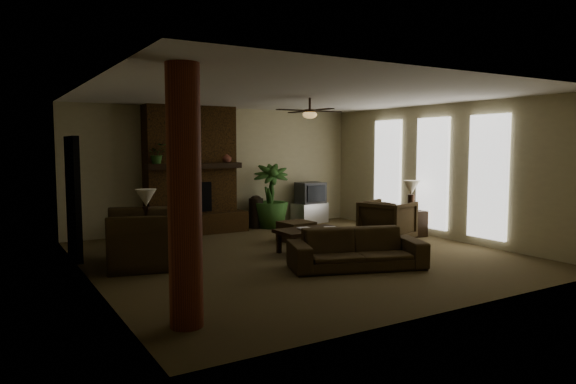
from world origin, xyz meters
TOP-DOWN VIEW (x-y plane):
  - room_shell at (0.00, 0.00)m, footprint 7.00×7.00m
  - fireplace at (-0.80, 3.22)m, footprint 2.40×0.70m
  - windows at (3.45, 0.20)m, footprint 0.08×3.65m
  - log_column at (-2.95, -2.40)m, footprint 0.36×0.36m
  - doorway at (-3.44, 1.80)m, footprint 0.10×1.00m
  - ceiling_fan at (0.40, 0.30)m, footprint 1.35×1.35m
  - sofa at (0.28, -1.25)m, footprint 2.20×1.29m
  - armchair_left at (-2.52, 0.65)m, footprint 1.19×1.54m
  - armchair_right at (2.19, 0.18)m, footprint 1.10×1.13m
  - coffee_table at (0.31, 0.14)m, footprint 1.20×0.70m
  - ottoman at (0.68, 1.21)m, footprint 0.66×0.66m
  - tv_stand at (2.28, 3.15)m, footprint 0.93×0.65m
  - tv at (2.30, 3.14)m, footprint 0.65×0.53m
  - floor_vase at (0.77, 3.15)m, footprint 0.34×0.34m
  - floor_plant at (1.08, 3.01)m, footprint 1.39×1.72m
  - side_table_left at (-2.43, 1.20)m, footprint 0.62×0.62m
  - lamp_left at (-2.37, 1.17)m, footprint 0.39×0.39m
  - side_table_right at (3.12, 0.45)m, footprint 0.55×0.55m
  - lamp_right at (3.06, 0.41)m, footprint 0.40×0.40m
  - mantel_plant at (-1.62, 2.98)m, footprint 0.45×0.49m
  - mantel_vase at (-0.03, 3.02)m, footprint 0.24×0.25m
  - book_a at (0.11, 0.16)m, footprint 0.22×0.05m
  - book_b at (0.56, 0.03)m, footprint 0.20×0.12m

SIDE VIEW (x-z plane):
  - ottoman at x=0.68m, z-range 0.00..0.40m
  - tv_stand at x=2.28m, z-range 0.00..0.50m
  - side_table_left at x=-2.43m, z-range 0.00..0.55m
  - side_table_right at x=3.12m, z-range 0.00..0.55m
  - coffee_table at x=0.31m, z-range 0.16..0.59m
  - sofa at x=0.28m, z-range 0.00..0.83m
  - floor_plant at x=1.08m, z-range 0.00..0.84m
  - floor_vase at x=0.77m, z-range 0.05..0.82m
  - armchair_right at x=2.19m, z-range 0.00..0.93m
  - book_a at x=0.11m, z-range 0.43..0.72m
  - book_b at x=0.56m, z-range 0.43..0.72m
  - armchair_left at x=-2.52m, z-range 0.00..1.20m
  - tv at x=2.30m, z-range 0.50..1.02m
  - lamp_left at x=-2.37m, z-range 0.68..1.33m
  - lamp_right at x=3.06m, z-range 0.68..1.33m
  - doorway at x=-3.44m, z-range 0.00..2.10m
  - fireplace at x=-0.80m, z-range -0.24..2.56m
  - windows at x=3.45m, z-range 0.17..2.53m
  - log_column at x=-2.95m, z-range 0.00..2.80m
  - room_shell at x=0.00m, z-range -2.10..4.90m
  - mantel_vase at x=-0.03m, z-range 1.56..1.78m
  - mantel_plant at x=-1.62m, z-range 1.56..1.89m
  - ceiling_fan at x=0.40m, z-range 2.34..2.72m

